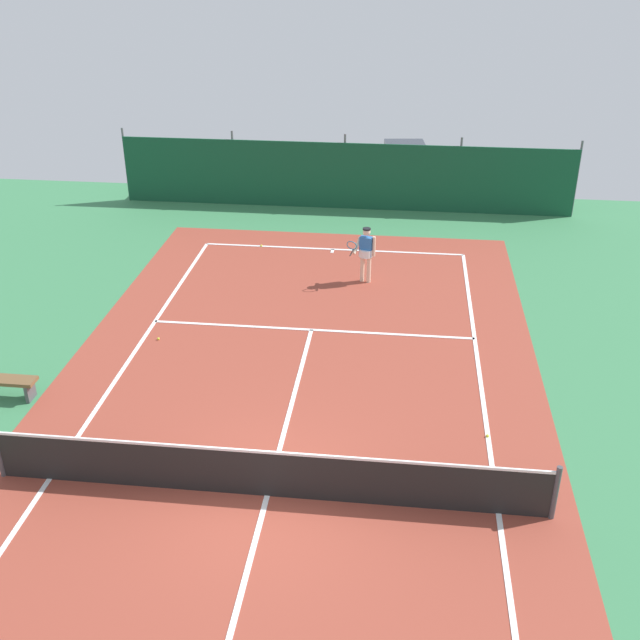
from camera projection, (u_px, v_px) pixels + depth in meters
ground_plane at (267, 496)px, 13.72m from camera, size 36.00×36.00×0.00m
court_surface at (267, 495)px, 13.72m from camera, size 11.02×26.60×0.01m
tennis_net at (266, 473)px, 13.49m from camera, size 10.12×0.10×1.10m
back_fence at (345, 186)px, 27.94m from camera, size 16.30×0.98×2.70m
tennis_player at (366, 251)px, 21.58m from camera, size 0.82×0.68×1.64m
tennis_ball_near_player at (261, 246)px, 24.43m from camera, size 0.07×0.07×0.07m
tennis_ball_midcourt at (158, 339)px, 18.89m from camera, size 0.07×0.07×0.07m
tennis_ball_by_sideline at (488, 436)px, 15.28m from camera, size 0.07×0.07×0.07m
parked_car at (405, 166)px, 29.72m from camera, size 2.40×4.39×1.68m
courtside_bench at (0, 383)px, 16.43m from camera, size 1.60×0.40×0.49m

